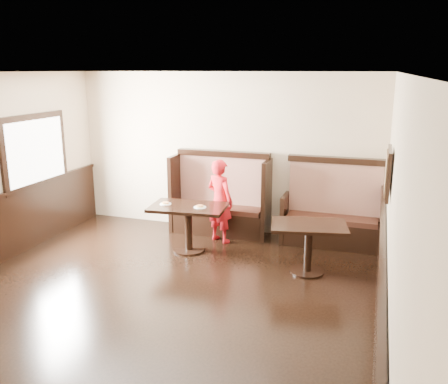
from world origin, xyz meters
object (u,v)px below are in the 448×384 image
at_px(booth_main, 221,203).
at_px(booth_neighbor, 333,216).
at_px(table_main, 188,216).
at_px(child, 220,201).
at_px(table_neighbor, 309,236).

relative_size(booth_main, booth_neighbor, 1.06).
bearing_deg(booth_neighbor, table_main, -154.35).
xyz_separation_m(booth_main, booth_neighbor, (1.95, -0.00, -0.05)).
height_order(booth_main, child, booth_main).
xyz_separation_m(booth_neighbor, child, (-1.81, -0.45, 0.23)).
height_order(table_main, child, child).
bearing_deg(booth_main, table_main, -100.84).
relative_size(table_main, child, 0.88).
height_order(booth_main, table_neighbor, booth_main).
bearing_deg(booth_neighbor, booth_main, 179.95).
xyz_separation_m(booth_neighbor, table_main, (-2.15, -1.03, 0.10)).
distance_m(booth_neighbor, child, 1.88).
relative_size(booth_main, table_neighbor, 1.51).
bearing_deg(table_main, table_neighbor, -12.87).
bearing_deg(table_main, child, 54.75).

